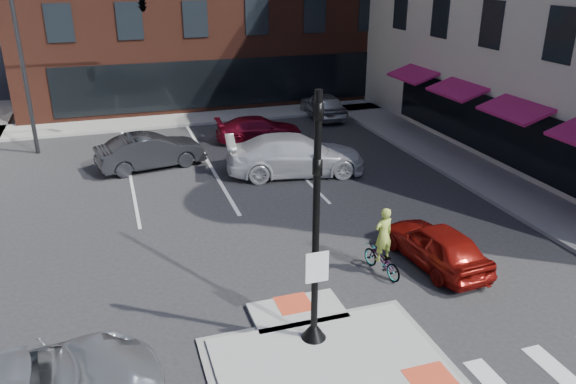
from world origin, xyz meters
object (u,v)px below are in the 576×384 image
object	(u,v)px
bg_car_silver	(323,105)
white_pickup	(296,155)
cyclist	(382,252)
red_sedan	(437,245)
bg_car_red	(259,129)
bg_car_dark	(151,151)

from	to	relation	value
bg_car_silver	white_pickup	bearing A→B (deg)	63.62
bg_car_silver	cyclist	bearing A→B (deg)	76.13
red_sedan	cyclist	distance (m)	1.79
cyclist	bg_car_red	bearing A→B (deg)	-101.80
bg_car_dark	bg_car_red	world-z (taller)	bg_car_dark
red_sedan	bg_car_red	bearing A→B (deg)	-88.12
bg_car_red	cyclist	size ratio (longest dim) A/B	2.09
white_pickup	bg_car_red	bearing A→B (deg)	11.72
bg_car_red	cyclist	xyz separation A→B (m)	(-0.09, -13.81, 0.07)
bg_car_dark	red_sedan	bearing A→B (deg)	-158.61
bg_car_silver	bg_car_red	world-z (taller)	bg_car_silver
white_pickup	cyclist	distance (m)	8.74
bg_car_silver	bg_car_dark	bearing A→B (deg)	30.99
red_sedan	bg_car_dark	size ratio (longest dim) A/B	0.83
bg_car_red	bg_car_silver	bearing A→B (deg)	-51.59
bg_car_silver	cyclist	xyz separation A→B (m)	(-4.89, -17.20, -0.05)
white_pickup	bg_car_silver	distance (m)	9.63
bg_car_silver	bg_car_red	distance (m)	5.88
cyclist	bg_car_silver	bearing A→B (deg)	-117.31
white_pickup	bg_car_dark	world-z (taller)	white_pickup
bg_car_silver	red_sedan	bearing A→B (deg)	81.79
white_pickup	bg_car_dark	bearing A→B (deg)	74.12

